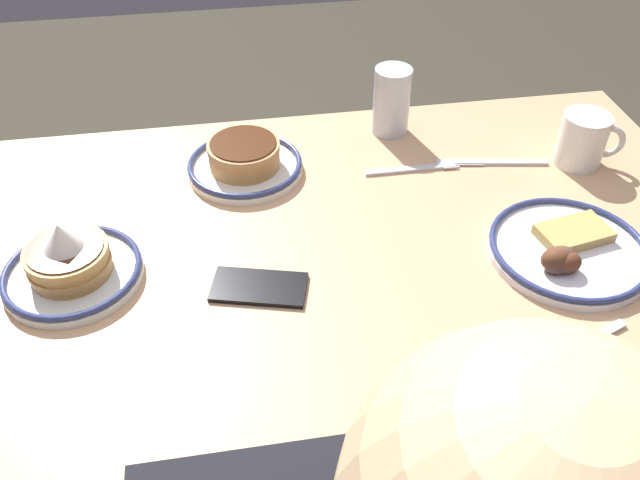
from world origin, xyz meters
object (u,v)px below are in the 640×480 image
at_px(cell_phone, 259,287).
at_px(fork_near, 576,348).
at_px(plate_near_main, 70,266).
at_px(drinking_glass, 391,104).
at_px(plate_far_companion, 568,250).
at_px(butter_knife, 492,162).
at_px(coffee_mug, 584,139).
at_px(fork_far, 412,169).
at_px(plate_center_pancakes, 245,161).

height_order(cell_phone, fork_near, cell_phone).
height_order(plate_near_main, drinking_glass, drinking_glass).
bearing_deg(plate_far_companion, drinking_glass, -65.97).
height_order(cell_phone, butter_knife, cell_phone).
bearing_deg(cell_phone, coffee_mug, -143.87).
bearing_deg(butter_knife, drinking_glass, -42.00).
distance_m(plate_far_companion, fork_near, 0.20).
bearing_deg(fork_far, drinking_glass, -86.48).
bearing_deg(butter_knife, plate_far_companion, 94.79).
xyz_separation_m(fork_near, butter_knife, (-0.05, -0.46, -0.00)).
bearing_deg(coffee_mug, fork_far, -4.55).
relative_size(plate_near_main, fork_near, 1.18).
xyz_separation_m(plate_far_companion, cell_phone, (0.49, -0.01, -0.01)).
relative_size(plate_center_pancakes, fork_far, 1.19).
height_order(plate_far_companion, butter_knife, plate_far_companion).
distance_m(plate_center_pancakes, plate_far_companion, 0.59).
height_order(plate_center_pancakes, coffee_mug, coffee_mug).
bearing_deg(drinking_glass, fork_near, 101.07).
distance_m(cell_phone, fork_far, 0.41).
relative_size(drinking_glass, fork_near, 0.76).
height_order(plate_center_pancakes, fork_far, plate_center_pancakes).
distance_m(coffee_mug, fork_far, 0.32).
bearing_deg(drinking_glass, plate_far_companion, 114.03).
relative_size(cell_phone, fork_near, 0.80).
bearing_deg(coffee_mug, plate_center_pancakes, -6.48).
height_order(fork_near, fork_far, same).
height_order(drinking_glass, fork_near, drinking_glass).
bearing_deg(plate_center_pancakes, coffee_mug, 173.52).
relative_size(coffee_mug, butter_knife, 0.56).
distance_m(drinking_glass, fork_near, 0.62).
distance_m(plate_near_main, plate_far_companion, 0.78).
relative_size(plate_near_main, cell_phone, 1.48).
relative_size(fork_far, butter_knife, 0.85).
bearing_deg(plate_near_main, drinking_glass, -149.53).
bearing_deg(plate_far_companion, fork_near, 68.98).
distance_m(plate_near_main, butter_knife, 0.78).
height_order(plate_near_main, fork_near, plate_near_main).
xyz_separation_m(drinking_glass, fork_near, (-0.12, 0.60, -0.06)).
distance_m(coffee_mug, cell_phone, 0.68).
xyz_separation_m(plate_far_companion, fork_far, (0.18, -0.28, -0.01)).
bearing_deg(fork_near, drinking_glass, -78.93).
bearing_deg(plate_near_main, cell_phone, 166.23).
bearing_deg(drinking_glass, coffee_mug, 152.48).
xyz_separation_m(plate_center_pancakes, plate_far_companion, (-0.49, 0.32, -0.01)).
relative_size(plate_near_main, coffee_mug, 1.77).
relative_size(coffee_mug, cell_phone, 0.84).
bearing_deg(drinking_glass, plate_center_pancakes, 18.17).
relative_size(fork_near, butter_knife, 0.84).
bearing_deg(coffee_mug, fork_near, 64.06).
relative_size(coffee_mug, fork_far, 0.67).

